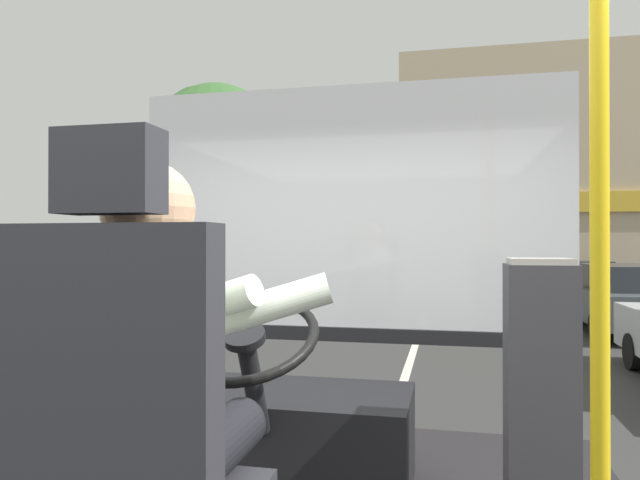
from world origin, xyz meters
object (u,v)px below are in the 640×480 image
bus_driver (161,369)px  parked_car_blue (574,282)px  steering_console (281,433)px  handrail_pole (600,234)px  driver_seat (134,464)px  fare_box (540,408)px  parked_car_charcoal (628,297)px

bus_driver → parked_car_blue: bearing=75.7°
steering_console → handrail_pole: (1.05, -0.89, 0.83)m
bus_driver → driver_seat: bearing=-90.0°
handrail_pole → fare_box: handrail_pole is taller
bus_driver → parked_car_charcoal: 12.37m
handrail_pole → parked_car_blue: (3.28, 16.81, -1.15)m
handrail_pole → fare_box: 0.78m
parked_car_blue → bus_driver: bearing=-104.3°
bus_driver → parked_car_blue: (4.33, 16.98, -0.82)m
fare_box → parked_car_blue: fare_box is taller
handrail_pole → fare_box: size_ratio=2.15×
steering_console → driver_seat: bearing=-90.0°
fare_box → parked_car_charcoal: size_ratio=0.22×
steering_console → parked_car_blue: size_ratio=0.27×
handrail_pole → steering_console: bearing=139.8°
fare_box → parked_car_charcoal: (3.30, 10.88, -0.55)m
bus_driver → handrail_pole: handrail_pole is taller
handrail_pole → driver_seat: bearing=-164.5°
handrail_pole → parked_car_charcoal: (3.24, 11.41, -1.12)m
steering_console → fare_box: (0.99, -0.36, 0.27)m
handrail_pole → parked_car_charcoal: size_ratio=0.48×
steering_console → parked_car_charcoal: size_ratio=0.25×
bus_driver → parked_car_charcoal: bearing=69.7°
parked_car_blue → parked_car_charcoal: bearing=-90.5°
steering_console → handrail_pole: handrail_pole is taller
bus_driver → fare_box: 1.24m
bus_driver → parked_car_blue: bus_driver is taller
fare_box → parked_car_blue: size_ratio=0.24×
handrail_pole → fare_box: bearing=96.1°
parked_car_blue → driver_seat: bearing=-104.2°
driver_seat → parked_car_blue: 17.66m
parked_car_charcoal → parked_car_blue: 5.40m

